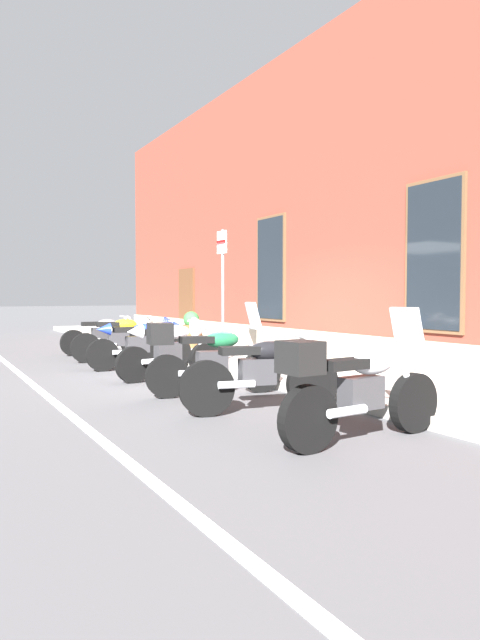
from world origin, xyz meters
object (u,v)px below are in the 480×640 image
Objects in this scene: motorcycle_white_sport at (175,346)px; motorcycle_silver_touring at (357,388)px; motorcycle_green_touring at (208,357)px; parking_sign at (222,277)px; motorcycle_blue_sport at (144,341)px; barrel_planter at (191,332)px; motorcycle_black_naked at (262,374)px; motorcycle_yellow_naked at (122,339)px; motorcycle_grey_naked at (104,335)px.

motorcycle_white_sport is 0.95× the size of motorcycle_silver_touring.
parking_sign is at bearing 148.52° from motorcycle_green_touring.
motorcycle_blue_sport is 1.04× the size of motorcycle_green_touring.
motorcycle_white_sport is 2.21× the size of barrel_planter.
motorcycle_black_naked is 1.70m from motorcycle_silver_touring.
parking_sign is (0.72, 1.37, 1.27)m from motorcycle_blue_sport.
motorcycle_white_sport is at bearing -57.87° from parking_sign.
motorcycle_yellow_naked is 1.09× the size of motorcycle_white_sport.
motorcycle_silver_touring is at bearing -1.05° from motorcycle_blue_sport.
motorcycle_green_touring reaches higher than motorcycle_grey_naked.
motorcycle_yellow_naked is 2.92m from parking_sign.
barrel_planter is at bearing 167.34° from parking_sign.
motorcycle_grey_naked is 4.32m from parking_sign.
motorcycle_green_touring reaches higher than motorcycle_blue_sport.
motorcycle_white_sport is 0.76× the size of parking_sign.
motorcycle_grey_naked is at bearing 178.75° from motorcycle_white_sport.
motorcycle_green_touring is 3.29m from parking_sign.
motorcycle_green_touring is 6.02m from barrel_planter.
motorcycle_white_sport is 0.97× the size of motorcycle_green_touring.
motorcycle_grey_naked is at bearing -115.13° from barrel_planter.
motorcycle_green_touring reaches higher than barrel_planter.
barrel_planter is at bearing 162.53° from motorcycle_black_naked.
motorcycle_black_naked is at bearing -2.67° from motorcycle_white_sport.
motorcycle_yellow_naked is at bearing -69.33° from barrel_planter.
motorcycle_green_touring is at bearing -178.18° from motorcycle_silver_touring.
barrel_planter is (-2.26, 2.04, -0.01)m from motorcycle_blue_sport.
motorcycle_black_naked is at bearing -178.49° from motorcycle_silver_touring.
motorcycle_yellow_naked is 1.49m from motorcycle_blue_sport.
motorcycle_blue_sport is at bearing -42.13° from barrel_planter.
motorcycle_grey_naked is 4.77m from motorcycle_white_sport.
motorcycle_black_naked reaches higher than motorcycle_grey_naked.
motorcycle_grey_naked is at bearing 178.18° from motorcycle_black_naked.
motorcycle_blue_sport reaches higher than motorcycle_grey_naked.
motorcycle_yellow_naked is (1.68, -0.08, 0.02)m from motorcycle_grey_naked.
motorcycle_blue_sport is 1.60m from motorcycle_white_sport.
motorcycle_yellow_naked is at bearing 177.30° from motorcycle_green_touring.
motorcycle_grey_naked is at bearing 178.40° from motorcycle_blue_sport.
motorcycle_white_sport is at bearing -0.47° from motorcycle_yellow_naked.
motorcycle_silver_touring reaches higher than motorcycle_white_sport.
parking_sign is (-2.59, 1.59, 1.26)m from motorcycle_green_touring.
motorcycle_yellow_naked reaches higher than motorcycle_black_naked.
motorcycle_blue_sport is (3.17, -0.09, 0.09)m from motorcycle_grey_naked.
barrel_planter reaches higher than motorcycle_blue_sport.
motorcycle_black_naked is 7.34m from barrel_planter.
motorcycle_black_naked is at bearing -17.47° from barrel_planter.
motorcycle_silver_touring is at bearing 1.82° from motorcycle_green_touring.
motorcycle_grey_naked is 1.03× the size of motorcycle_black_naked.
motorcycle_blue_sport is at bearing -0.36° from motorcycle_yellow_naked.
motorcycle_blue_sport is 2.35× the size of barrel_planter.
motorcycle_white_sport reaches higher than motorcycle_black_naked.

